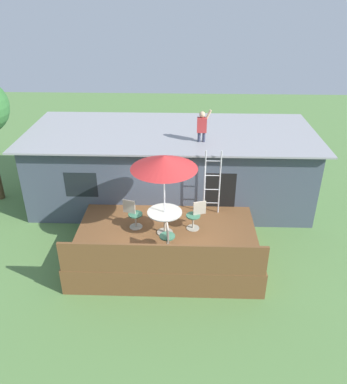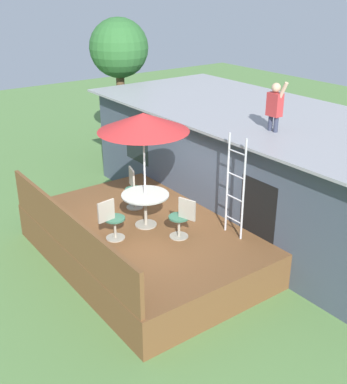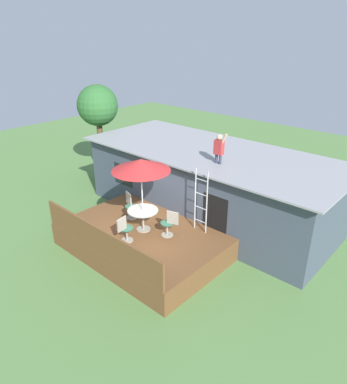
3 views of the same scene
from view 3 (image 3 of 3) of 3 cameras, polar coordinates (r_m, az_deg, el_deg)
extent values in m
plane|color=#567F42|center=(12.67, -4.46, -9.13)|extent=(40.00, 40.00, 0.00)
cube|color=#424C5B|center=(14.42, 5.73, 1.31)|extent=(10.00, 4.00, 2.70)
cube|color=#99999E|center=(13.93, 5.97, 6.54)|extent=(10.50, 4.50, 0.06)
cube|color=black|center=(14.87, -8.03, 2.74)|extent=(1.10, 0.03, 0.90)
cube|color=black|center=(12.19, 6.60, -4.91)|extent=(1.00, 0.03, 2.00)
cube|color=brown|center=(12.45, -4.52, -7.60)|extent=(5.49, 3.89, 0.80)
cube|color=brown|center=(11.00, -11.87, -7.61)|extent=(5.39, 0.08, 0.90)
cylinder|color=#A59E8C|center=(12.24, -4.84, -5.95)|extent=(0.48, 0.48, 0.03)
cylinder|color=#A59E8C|center=(12.06, -4.90, -4.49)|extent=(0.07, 0.07, 0.71)
cylinder|color=#999E93|center=(11.89, -4.96, -2.98)|extent=(1.04, 1.04, 0.03)
cylinder|color=silver|center=(11.69, -5.04, -0.93)|extent=(0.04, 0.04, 2.40)
cone|color=red|center=(11.24, -5.25, 4.37)|extent=(1.90, 1.90, 0.38)
cylinder|color=silver|center=(11.82, 3.51, -1.12)|extent=(0.04, 0.04, 2.20)
cylinder|color=silver|center=(11.55, 5.37, -1.81)|extent=(0.04, 0.04, 2.20)
cylinder|color=silver|center=(12.03, 4.31, -4.67)|extent=(0.48, 0.03, 0.03)
cylinder|color=silver|center=(11.79, 4.39, -2.55)|extent=(0.48, 0.03, 0.03)
cylinder|color=silver|center=(11.58, 4.47, -0.35)|extent=(0.48, 0.03, 0.03)
cylinder|color=silver|center=(11.38, 4.55, 1.94)|extent=(0.48, 0.03, 0.03)
cylinder|color=#33384C|center=(12.54, 6.90, 5.39)|extent=(0.10, 0.10, 0.34)
cylinder|color=#33384C|center=(12.45, 7.50, 5.23)|extent=(0.10, 0.10, 0.34)
cube|color=#B73333|center=(12.36, 7.30, 7.15)|extent=(0.32, 0.20, 0.50)
sphere|color=tan|center=(12.26, 7.39, 8.75)|extent=(0.20, 0.20, 0.20)
cylinder|color=tan|center=(12.18, 8.08, 8.31)|extent=(0.26, 0.08, 0.44)
cylinder|color=#A59E8C|center=(13.01, -6.70, -4.10)|extent=(0.40, 0.40, 0.02)
cylinder|color=#A59E8C|center=(12.91, -6.75, -3.24)|extent=(0.06, 0.06, 0.44)
cylinder|color=#33664C|center=(12.80, -6.80, -2.33)|extent=(0.44, 0.44, 0.04)
cube|color=#A59E8C|center=(12.86, -7.22, -1.02)|extent=(0.39, 0.16, 0.44)
cylinder|color=#A59E8C|center=(11.88, -1.02, -6.90)|extent=(0.40, 0.40, 0.02)
cylinder|color=#A59E8C|center=(11.77, -1.02, -5.98)|extent=(0.06, 0.06, 0.44)
cylinder|color=#33664C|center=(11.66, -1.03, -5.01)|extent=(0.44, 0.44, 0.04)
cube|color=#A59E8C|center=(11.46, -0.14, -4.17)|extent=(0.39, 0.16, 0.44)
cylinder|color=#A59E8C|center=(11.70, -7.46, -7.69)|extent=(0.40, 0.40, 0.02)
cylinder|color=#A59E8C|center=(11.58, -7.52, -6.77)|extent=(0.06, 0.06, 0.44)
cylinder|color=#33664C|center=(11.46, -7.59, -5.78)|extent=(0.44, 0.44, 0.04)
cube|color=#A59E8C|center=(11.22, -8.33, -5.14)|extent=(0.09, 0.40, 0.44)
cylinder|color=brown|center=(18.68, -11.56, 7.32)|extent=(0.29, 0.29, 3.27)
sphere|color=#2D662D|center=(18.20, -12.11, 13.45)|extent=(1.99, 1.99, 1.99)
camera|label=1|loc=(7.73, -72.12, 12.33)|focal=36.49mm
camera|label=2|loc=(2.25, 43.79, -14.83)|focal=45.76mm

